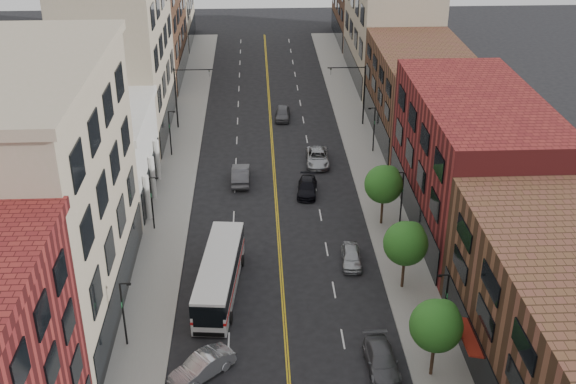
{
  "coord_description": "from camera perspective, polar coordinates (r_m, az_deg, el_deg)",
  "views": [
    {
      "loc": [
        -1.76,
        -32.07,
        32.23
      ],
      "look_at": [
        0.76,
        21.05,
        5.0
      ],
      "focal_mm": 45.0,
      "sensor_mm": 36.0,
      "label": 1
    }
  ],
  "objects": [
    {
      "name": "signal_mast_left",
      "position": [
        85.11,
        -8.39,
        7.91
      ],
      "size": [
        4.49,
        0.18,
        7.2
      ],
      "color": "black",
      "rests_on": "sidewalk_left"
    },
    {
      "name": "car_parked_far",
      "position": [
        59.38,
        5.04,
        -5.1
      ],
      "size": [
        1.85,
        4.1,
        1.37
      ],
      "primitive_type": "imported",
      "rotation": [
        0.0,
        0.0,
        -0.06
      ],
      "color": "#9FA2A7",
      "rests_on": "ground"
    },
    {
      "name": "car_lane_a",
      "position": [
        70.18,
        1.52,
        0.37
      ],
      "size": [
        2.36,
        4.72,
        1.32
      ],
      "primitive_type": "imported",
      "rotation": [
        0.0,
        0.0,
        -0.12
      ],
      "color": "black",
      "rests_on": "ground"
    },
    {
      "name": "bldg_r_far_b",
      "position": [
        102.99,
        8.06,
        12.67
      ],
      "size": [
        10.0,
        22.0,
        14.0
      ],
      "primitive_type": "cube",
      "color": "tan",
      "rests_on": "ground"
    },
    {
      "name": "sidewalk_right",
      "position": [
        75.3,
        6.53,
        1.65
      ],
      "size": [
        4.0,
        110.0,
        0.15
      ],
      "primitive_type": "cube",
      "color": "gray",
      "rests_on": "ground"
    },
    {
      "name": "bldg_l_far_a",
      "position": [
        84.75,
        -13.19,
        10.5
      ],
      "size": [
        10.0,
        20.0,
        18.0
      ],
      "primitive_type": "cube",
      "color": "tan",
      "rests_on": "ground"
    },
    {
      "name": "car_lane_b",
      "position": [
        76.45,
        2.36,
        2.75
      ],
      "size": [
        2.6,
        5.28,
        1.44
      ],
      "primitive_type": "imported",
      "rotation": [
        0.0,
        0.0,
        -0.04
      ],
      "color": "#A0A3A8",
      "rests_on": "ground"
    },
    {
      "name": "lamp_r_1",
      "position": [
        51.22,
        12.3,
        -8.45
      ],
      "size": [
        0.81,
        0.55,
        5.05
      ],
      "color": "black",
      "rests_on": "sidewalk_right"
    },
    {
      "name": "signal_mast_right",
      "position": [
        85.54,
        5.57,
        8.17
      ],
      "size": [
        4.49,
        0.18,
        7.2
      ],
      "color": "black",
      "rests_on": "sidewalk_right"
    },
    {
      "name": "lamp_l_1",
      "position": [
        50.46,
        -12.85,
        -9.12
      ],
      "size": [
        0.81,
        0.55,
        5.05
      ],
      "color": "black",
      "rests_on": "sidewalk_left"
    },
    {
      "name": "car_lane_c",
      "position": [
        88.38,
        -0.43,
        6.24
      ],
      "size": [
        2.09,
        4.44,
        1.47
      ],
      "primitive_type": "imported",
      "rotation": [
        0.0,
        0.0,
        -0.08
      ],
      "color": "#535358",
      "rests_on": "ground"
    },
    {
      "name": "tree_r_2",
      "position": [
        55.16,
        9.36,
        -3.92
      ],
      "size": [
        3.4,
        3.4,
        5.59
      ],
      "color": "black",
      "rests_on": "sidewalk_right"
    },
    {
      "name": "sidewalk_left",
      "position": [
        74.83,
        -8.77,
        1.33
      ],
      "size": [
        4.0,
        110.0,
        0.15
      ],
      "primitive_type": "cube",
      "color": "gray",
      "rests_on": "ground"
    },
    {
      "name": "bldg_l_white",
      "position": [
        70.76,
        -14.93,
        2.64
      ],
      "size": [
        10.0,
        14.0,
        8.0
      ],
      "primitive_type": "cube",
      "color": "silver",
      "rests_on": "ground"
    },
    {
      "name": "car_lane_behind",
      "position": [
        72.49,
        -3.77,
        1.38
      ],
      "size": [
        1.77,
        5.0,
        1.65
      ],
      "primitive_type": "imported",
      "rotation": [
        0.0,
        0.0,
        3.14
      ],
      "color": "#47474C",
      "rests_on": "ground"
    },
    {
      "name": "bldg_l_far_b",
      "position": [
        104.2,
        -11.34,
        12.87
      ],
      "size": [
        10.0,
        20.0,
        15.0
      ],
      "primitive_type": "cube",
      "color": "brown",
      "rests_on": "ground"
    },
    {
      "name": "bldg_r_far_a",
      "position": [
        83.86,
        10.46,
        7.71
      ],
      "size": [
        10.0,
        20.0,
        10.0
      ],
      "primitive_type": "cube",
      "color": "brown",
      "rests_on": "ground"
    },
    {
      "name": "lamp_l_3",
      "position": [
        78.32,
        -9.29,
        4.81
      ],
      "size": [
        0.81,
        0.55,
        5.05
      ],
      "color": "black",
      "rests_on": "sidewalk_left"
    },
    {
      "name": "car_angle_b",
      "position": [
        48.56,
        -6.79,
        -13.52
      ],
      "size": [
        4.47,
        4.27,
        1.51
      ],
      "primitive_type": "imported",
      "rotation": [
        0.0,
        0.0,
        -0.83
      ],
      "color": "silver",
      "rests_on": "ground"
    },
    {
      "name": "bldg_l_tanoffice",
      "position": [
        52.94,
        -19.14,
        -0.53
      ],
      "size": [
        10.0,
        22.0,
        18.0
      ],
      "primitive_type": "cube",
      "color": "tan",
      "rests_on": "ground"
    },
    {
      "name": "lamp_r_2",
      "position": [
        64.51,
        8.95,
        -0.22
      ],
      "size": [
        0.81,
        0.55,
        5.05
      ],
      "color": "black",
      "rests_on": "sidewalk_right"
    },
    {
      "name": "tree_r_1",
      "position": [
        47.12,
        11.72,
        -10.17
      ],
      "size": [
        3.4,
        3.4,
        5.59
      ],
      "color": "black",
      "rests_on": "sidewalk_right"
    },
    {
      "name": "lamp_r_3",
      "position": [
        78.81,
        6.79,
        5.12
      ],
      "size": [
        0.81,
        0.55,
        5.05
      ],
      "color": "black",
      "rests_on": "sidewalk_right"
    },
    {
      "name": "tree_r_3",
      "position": [
        63.76,
        7.64,
        0.71
      ],
      "size": [
        3.4,
        3.4,
        5.59
      ],
      "color": "black",
      "rests_on": "sidewalk_right"
    },
    {
      "name": "city_bus",
      "position": [
        55.43,
        -5.44,
        -6.41
      ],
      "size": [
        3.69,
        11.74,
        2.97
      ],
      "rotation": [
        0.0,
        0.0,
        -0.1
      ],
      "color": "silver",
      "rests_on": "ground"
    },
    {
      "name": "lamp_l_2",
      "position": [
        63.91,
        -10.68,
        -0.64
      ],
      "size": [
        0.81,
        0.55,
        5.05
      ],
      "color": "black",
      "rests_on": "sidewalk_left"
    },
    {
      "name": "car_parked_mid",
      "position": [
        49.15,
        7.39,
        -13.05
      ],
      "size": [
        2.18,
        4.96,
        1.42
      ],
      "primitive_type": "imported",
      "rotation": [
        0.0,
        0.0,
        0.04
      ],
      "color": "#4E4E53",
      "rests_on": "ground"
    },
    {
      "name": "bldg_r_far_c",
      "position": [
        122.5,
        6.36,
        14.35
      ],
      "size": [
        10.0,
        18.0,
        11.0
      ],
      "primitive_type": "cube",
      "color": "brown",
      "rests_on": "ground"
    },
    {
      "name": "bldg_r_mid",
      "position": [
        64.68,
        14.41,
        2.29
      ],
      "size": [
        10.0,
        22.0,
        12.0
      ],
      "primitive_type": "cube",
      "color": "maroon",
      "rests_on": "ground"
    }
  ]
}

